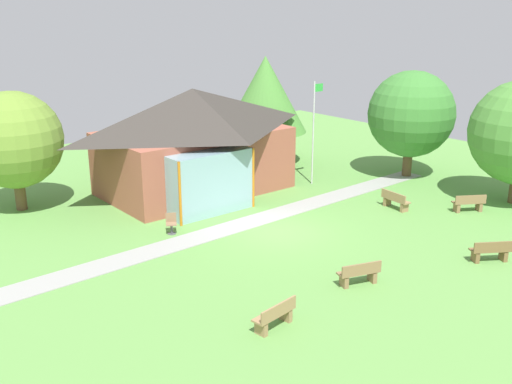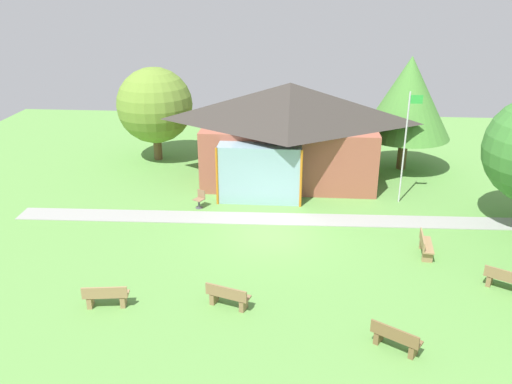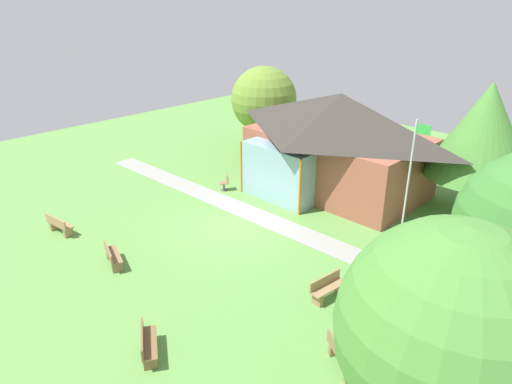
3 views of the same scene
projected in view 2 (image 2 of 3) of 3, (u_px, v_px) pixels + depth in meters
ground_plane at (272, 235)px, 22.96m from camera, size 44.00×44.00×0.00m
pavilion at (288, 131)px, 28.38m from camera, size 9.96×7.27×5.26m
footpath at (274, 219)px, 24.48m from camera, size 23.81×2.00×0.03m
flagpole at (406, 143)px, 25.26m from camera, size 0.64×0.08×5.47m
bench_front_left at (106, 296)px, 17.84m from camera, size 1.55×0.64×0.84m
bench_front_center at (228, 296)px, 17.83m from camera, size 1.56×0.89×0.84m
bench_front_right at (396, 338)px, 15.77m from camera, size 1.50×1.18×0.84m
bench_mid_right at (425, 246)px, 21.20m from camera, size 0.60×1.54×0.84m
bench_lawn_far_right at (506, 280)px, 18.78m from camera, size 1.51×1.15×0.84m
patio_chair_west at (200, 199)px, 25.58m from camera, size 0.60×0.60×0.86m
tree_behind_pavilion_right at (408, 97)px, 29.43m from camera, size 4.96×4.96×6.42m
tree_behind_pavilion_left at (155, 105)px, 31.34m from camera, size 4.44×4.44×5.55m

